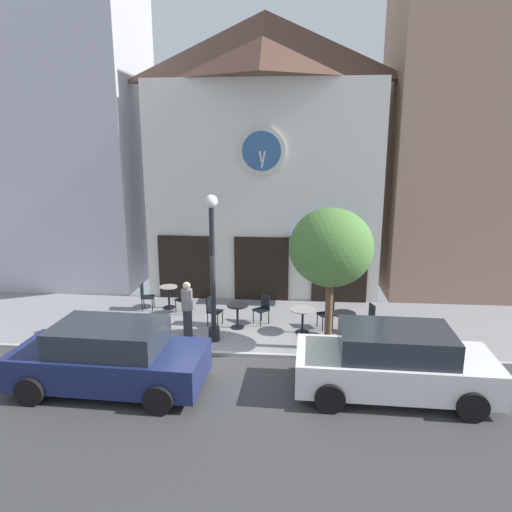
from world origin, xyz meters
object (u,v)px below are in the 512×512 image
at_px(street_lamp, 213,269).
at_px(cafe_chair_by_entrance, 145,295).
at_px(cafe_table_near_curb, 237,312).
at_px(pedestrian_grey, 187,309).
at_px(cafe_table_center, 303,315).
at_px(cafe_chair_corner, 328,311).
at_px(cafe_chair_outer, 263,307).
at_px(street_tree, 331,248).
at_px(cafe_table_rightmost, 169,294).
at_px(cafe_table_near_door, 344,321).
at_px(cafe_chair_under_awning, 369,316).
at_px(parked_car_white, 394,363).
at_px(cafe_chair_left_end, 184,298).
at_px(cafe_chair_right_end, 212,309).
at_px(parked_car_navy, 110,357).

height_order(street_lamp, cafe_chair_by_entrance, street_lamp).
relative_size(cafe_table_near_curb, pedestrian_grey, 0.44).
bearing_deg(cafe_table_center, cafe_chair_corner, 29.68).
bearing_deg(pedestrian_grey, cafe_chair_outer, 31.66).
bearing_deg(street_tree, cafe_table_rightmost, 151.12).
bearing_deg(cafe_table_near_door, pedestrian_grey, -175.56).
height_order(cafe_chair_corner, cafe_chair_under_awning, same).
bearing_deg(cafe_chair_corner, parked_car_white, -72.41).
bearing_deg(cafe_chair_corner, cafe_chair_left_end, 168.86).
bearing_deg(pedestrian_grey, cafe_chair_corner, 14.47).
height_order(cafe_table_near_curb, cafe_chair_left_end, cafe_chair_left_end).
relative_size(street_lamp, cafe_chair_under_awning, 4.62).
xyz_separation_m(cafe_chair_by_entrance, cafe_chair_right_end, (2.50, -1.16, 0.00)).
distance_m(street_tree, parked_car_navy, 6.05).
height_order(cafe_chair_corner, parked_car_navy, parked_car_navy).
distance_m(street_lamp, cafe_chair_under_awning, 4.81).
height_order(cafe_chair_corner, parked_car_white, parked_car_white).
relative_size(parked_car_navy, parked_car_white, 1.00).
xyz_separation_m(cafe_chair_under_awning, cafe_chair_by_entrance, (-7.19, 1.44, 0.00)).
xyz_separation_m(street_tree, parked_car_white, (1.29, -2.30, -2.07)).
distance_m(cafe_table_center, cafe_table_near_door, 1.20).
bearing_deg(cafe_table_rightmost, street_tree, -28.88).
distance_m(cafe_table_near_door, cafe_chair_under_awning, 0.85).
height_order(cafe_chair_left_end, pedestrian_grey, pedestrian_grey).
height_order(cafe_table_center, cafe_chair_right_end, cafe_chair_right_end).
distance_m(cafe_table_near_curb, cafe_chair_right_end, 0.82).
distance_m(cafe_chair_outer, cafe_chair_under_awning, 3.20).
bearing_deg(parked_car_white, cafe_chair_right_end, 141.62).
height_order(cafe_table_near_door, cafe_chair_left_end, cafe_chair_left_end).
relative_size(cafe_table_near_curb, cafe_chair_by_entrance, 0.81).
bearing_deg(cafe_table_rightmost, cafe_chair_corner, -14.51).
distance_m(cafe_table_center, cafe_chair_corner, 0.87).
bearing_deg(cafe_chair_left_end, cafe_chair_under_awning, -12.09).
xyz_separation_m(cafe_chair_right_end, parked_car_white, (4.73, -3.75, 0.23)).
distance_m(cafe_chair_right_end, parked_car_white, 6.04).
xyz_separation_m(cafe_table_near_curb, cafe_table_near_door, (3.14, -0.49, 0.03)).
bearing_deg(cafe_chair_corner, cafe_chair_under_awning, -15.77).
distance_m(cafe_chair_outer, pedestrian_grey, 2.48).
height_order(street_tree, cafe_table_center, street_tree).
distance_m(street_tree, cafe_table_rightmost, 6.37).
height_order(street_tree, cafe_table_near_curb, street_tree).
bearing_deg(cafe_table_near_curb, street_tree, -25.93).
distance_m(cafe_table_rightmost, cafe_chair_corner, 5.45).
bearing_deg(parked_car_navy, cafe_table_rightmost, 91.21).
bearing_deg(street_lamp, cafe_table_rightmost, 127.84).
xyz_separation_m(parked_car_navy, parked_car_white, (6.37, 0.27, 0.00)).
bearing_deg(cafe_table_center, cafe_chair_by_entrance, 163.65).
height_order(cafe_table_near_curb, parked_car_navy, parked_car_navy).
bearing_deg(pedestrian_grey, street_lamp, -11.05).
bearing_deg(cafe_table_center, parked_car_navy, -140.52).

